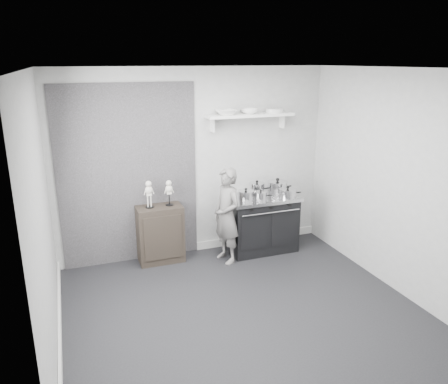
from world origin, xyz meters
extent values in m
plane|color=black|center=(0.00, 0.00, 0.00)|extent=(4.00, 4.00, 0.00)
cube|color=#A0A09E|center=(0.00, 1.80, 1.35)|extent=(4.00, 0.02, 2.70)
cube|color=#A0A09E|center=(0.00, -1.80, 1.35)|extent=(4.00, 0.02, 2.70)
cube|color=#A0A09E|center=(-2.00, 0.00, 1.35)|extent=(0.02, 3.60, 2.70)
cube|color=#A0A09E|center=(2.00, 0.00, 1.35)|extent=(0.02, 3.60, 2.70)
cube|color=silver|center=(0.00, 0.00, 2.70)|extent=(4.00, 3.60, 0.02)
cube|color=black|center=(-0.95, 1.79, 1.25)|extent=(1.90, 0.02, 2.50)
cube|color=silver|center=(1.00, 1.78, 0.06)|extent=(2.00, 0.03, 0.12)
cube|color=silver|center=(-1.98, 0.00, 0.06)|extent=(0.03, 3.60, 0.12)
cube|color=white|center=(0.80, 1.67, 2.02)|extent=(1.30, 0.26, 0.04)
cube|color=white|center=(0.25, 1.74, 1.90)|extent=(0.03, 0.12, 0.20)
cube|color=white|center=(1.35, 1.74, 1.90)|extent=(0.03, 0.12, 0.20)
cube|color=black|center=(0.93, 1.48, 0.40)|extent=(1.00, 0.60, 0.80)
cube|color=silver|center=(0.93, 1.48, 0.82)|extent=(1.06, 0.64, 0.05)
cube|color=black|center=(0.69, 1.18, 0.42)|extent=(0.42, 0.02, 0.52)
cube|color=black|center=(1.16, 1.18, 0.42)|extent=(0.42, 0.02, 0.52)
cylinder|color=silver|center=(0.93, 1.15, 0.70)|extent=(0.90, 0.02, 0.02)
cylinder|color=black|center=(0.63, 1.17, 0.78)|extent=(0.04, 0.03, 0.04)
cylinder|color=black|center=(0.93, 1.17, 0.78)|extent=(0.04, 0.03, 0.04)
cylinder|color=black|center=(1.22, 1.17, 0.78)|extent=(0.04, 0.03, 0.04)
cube|color=black|center=(-0.59, 1.61, 0.41)|extent=(0.63, 0.37, 0.82)
imported|color=slate|center=(0.30, 1.28, 0.69)|extent=(0.44, 0.57, 1.37)
cylinder|color=silver|center=(0.63, 1.38, 0.91)|extent=(0.22, 0.22, 0.13)
cylinder|color=silver|center=(0.63, 1.38, 0.98)|extent=(0.23, 0.23, 0.01)
sphere|color=black|center=(0.63, 1.38, 1.01)|extent=(0.04, 0.04, 0.04)
cylinder|color=black|center=(0.78, 1.38, 0.91)|extent=(0.10, 0.02, 0.02)
cylinder|color=silver|center=(0.89, 1.58, 0.93)|extent=(0.22, 0.22, 0.17)
cylinder|color=silver|center=(0.89, 1.58, 1.02)|extent=(0.23, 0.23, 0.02)
sphere|color=black|center=(0.89, 1.58, 1.05)|extent=(0.04, 0.04, 0.04)
cylinder|color=black|center=(1.04, 1.58, 0.93)|extent=(0.10, 0.02, 0.02)
cylinder|color=silver|center=(1.22, 1.56, 0.93)|extent=(0.29, 0.29, 0.16)
cylinder|color=silver|center=(1.22, 1.56, 1.02)|extent=(0.30, 0.30, 0.02)
sphere|color=black|center=(1.22, 1.56, 1.05)|extent=(0.05, 0.05, 0.05)
cylinder|color=black|center=(1.41, 1.56, 0.93)|extent=(0.10, 0.02, 0.02)
cylinder|color=silver|center=(1.25, 1.29, 0.90)|extent=(0.25, 0.25, 0.12)
cylinder|color=silver|center=(1.25, 1.29, 0.97)|extent=(0.26, 0.26, 0.01)
sphere|color=black|center=(1.25, 1.29, 1.00)|extent=(0.04, 0.04, 0.04)
cylinder|color=black|center=(1.42, 1.29, 0.90)|extent=(0.10, 0.02, 0.02)
cylinder|color=silver|center=(0.83, 1.32, 0.90)|extent=(0.18, 0.18, 0.11)
cylinder|color=silver|center=(0.83, 1.32, 0.96)|extent=(0.18, 0.18, 0.01)
sphere|color=black|center=(0.83, 1.32, 0.99)|extent=(0.03, 0.03, 0.03)
cylinder|color=black|center=(0.96, 1.32, 0.90)|extent=(0.10, 0.02, 0.02)
imported|color=white|center=(0.43, 1.67, 2.08)|extent=(0.30, 0.30, 0.07)
imported|color=white|center=(0.79, 1.67, 2.08)|extent=(0.24, 0.24, 0.07)
cylinder|color=silver|center=(1.18, 1.67, 2.07)|extent=(0.26, 0.26, 0.06)
camera|label=1|loc=(-1.73, -4.10, 2.78)|focal=35.00mm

